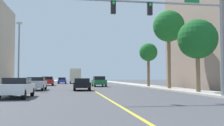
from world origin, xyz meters
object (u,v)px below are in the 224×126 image
at_px(palm_near, 197,39).
at_px(delivery_truck, 75,76).
at_px(street_lamp, 19,51).
at_px(palm_mid, 169,27).
at_px(car_blue, 62,80).
at_px(traffic_signal_mast, 177,23).
at_px(car_silver, 36,83).
at_px(car_white, 17,87).
at_px(car_black, 82,84).
at_px(palm_far, 148,53).
at_px(car_red, 48,81).
at_px(car_green, 99,81).

distance_m(palm_near, delivery_truck, 39.86).
height_order(street_lamp, palm_mid, palm_mid).
height_order(street_lamp, car_blue, street_lamp).
relative_size(street_lamp, palm_near, 1.15).
relative_size(traffic_signal_mast, palm_near, 1.69).
xyz_separation_m(palm_mid, car_blue, (-13.03, 29.34, -6.51)).
distance_m(car_silver, car_white, 10.51).
bearing_deg(traffic_signal_mast, delivery_truck, 98.19).
distance_m(car_blue, car_black, 29.66).
distance_m(traffic_signal_mast, car_black, 13.80).
height_order(palm_near, car_silver, palm_near).
distance_m(palm_far, car_red, 18.11).
bearing_deg(traffic_signal_mast, car_silver, 130.69).
height_order(palm_far, delivery_truck, palm_far).
distance_m(street_lamp, car_silver, 3.96).
xyz_separation_m(car_blue, car_white, (-1.72, -39.07, 0.01)).
xyz_separation_m(traffic_signal_mast, car_blue, (-9.01, 41.17, -4.39)).
bearing_deg(car_white, traffic_signal_mast, 170.28).
bearing_deg(street_lamp, car_blue, 82.52).
height_order(palm_far, car_red, palm_far).
height_order(car_blue, car_black, car_blue).
bearing_deg(palm_mid, palm_near, -91.11).
bearing_deg(car_white, car_green, -109.45).
distance_m(car_silver, car_red, 16.05).
height_order(palm_mid, car_blue, palm_mid).
bearing_deg(palm_mid, car_silver, 177.02).
bearing_deg(car_red, traffic_signal_mast, 109.88).
bearing_deg(car_silver, palm_mid, 177.64).
height_order(palm_far, car_green, palm_far).
bearing_deg(palm_far, street_lamp, -159.68).
bearing_deg(street_lamp, car_green, 45.14).
bearing_deg(traffic_signal_mast, palm_mid, 71.24).
bearing_deg(car_black, car_red, 108.42).
xyz_separation_m(palm_near, car_red, (-14.89, 23.95, -3.95)).
distance_m(car_green, car_white, 22.07).
height_order(traffic_signal_mast, palm_far, traffic_signal_mast).
bearing_deg(car_silver, car_white, 91.16).
relative_size(palm_far, delivery_truck, 0.76).
bearing_deg(street_lamp, traffic_signal_mast, -45.29).
xyz_separation_m(street_lamp, car_white, (2.00, -10.77, -3.48)).
xyz_separation_m(car_white, delivery_truck, (4.53, 41.04, 1.00)).
relative_size(palm_far, car_blue, 1.33).
bearing_deg(delivery_truck, traffic_signal_mast, -82.06).
relative_size(car_black, delivery_truck, 0.50).
relative_size(palm_mid, car_red, 1.96).
bearing_deg(car_silver, delivery_truck, -97.99).
relative_size(traffic_signal_mast, street_lamp, 1.47).
relative_size(street_lamp, car_black, 1.79).
distance_m(traffic_signal_mast, palm_mid, 12.67).
bearing_deg(palm_far, car_silver, -156.41).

